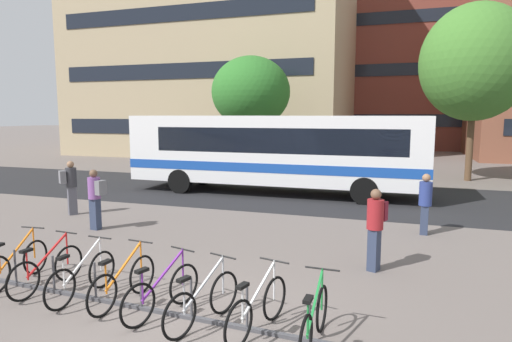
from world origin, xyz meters
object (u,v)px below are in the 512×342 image
parked_bicycle_white_2 (82,277)px  commuter_maroon_pack_1 (376,223)px  parked_bicycle_orange_0 (17,264)px  parked_bicycle_white_6 (258,309)px  parked_bicycle_orange_3 (123,283)px  parked_bicycle_silver_5 (203,302)px  parked_bicycle_purple_4 (162,292)px  parked_bicycle_green_7 (314,322)px  city_bus (273,151)px  street_tree_1 (475,63)px  street_tree_0 (251,92)px  parked_bicycle_red_1 (47,270)px  commuter_grey_pack_0 (95,195)px  commuter_grey_pack_4 (70,184)px  commuter_teal_pack_3 (425,200)px

parked_bicycle_white_2 → commuter_maroon_pack_1: commuter_maroon_pack_1 is taller
parked_bicycle_orange_0 → parked_bicycle_white_6: size_ratio=1.02×
parked_bicycle_orange_3 → parked_bicycle_silver_5: 1.65m
parked_bicycle_orange_3 → parked_bicycle_purple_4: (0.85, -0.15, 0.00)m
parked_bicycle_orange_0 → parked_bicycle_green_7: (5.90, -0.54, 0.00)m
parked_bicycle_orange_0 → parked_bicycle_white_6: bearing=-100.6°
parked_bicycle_purple_4 → parked_bicycle_green_7: size_ratio=0.97×
city_bus → parked_bicycle_white_6: bearing=104.6°
parked_bicycle_orange_3 → commuter_maroon_pack_1: commuter_maroon_pack_1 is taller
city_bus → parked_bicycle_orange_0: 11.13m
street_tree_1 → parked_bicycle_white_2: bearing=-116.3°
parked_bicycle_white_6 → parked_bicycle_green_7: bearing=-85.7°
street_tree_0 → parked_bicycle_white_2: bearing=-80.6°
street_tree_0 → parked_bicycle_orange_3: bearing=-78.0°
parked_bicycle_orange_0 → parked_bicycle_purple_4: bearing=-101.5°
parked_bicycle_green_7 → parked_bicycle_red_1: bearing=87.1°
commuter_maroon_pack_1 → street_tree_1: (3.74, 14.30, 4.71)m
parked_bicycle_silver_5 → commuter_grey_pack_0: size_ratio=0.97×
city_bus → commuter_grey_pack_0: city_bus is taller
commuter_grey_pack_0 → commuter_grey_pack_4: 2.37m
city_bus → parked_bicycle_white_6: city_bus is taller
parked_bicycle_red_1 → parked_bicycle_orange_3: (1.71, -0.07, 0.00)m
parked_bicycle_white_2 → commuter_teal_pack_3: bearing=-40.5°
parked_bicycle_white_2 → commuter_grey_pack_0: (-2.81, 3.95, 0.61)m
street_tree_1 → parked_bicycle_red_1: bearing=-118.7°
parked_bicycle_purple_4 → commuter_grey_pack_0: (-4.50, 4.09, 0.61)m
parked_bicycle_silver_5 → parked_bicycle_white_6: size_ratio=0.99×
parked_bicycle_purple_4 → parked_bicycle_silver_5: (0.78, -0.12, 0.00)m
street_tree_0 → street_tree_1: street_tree_1 is taller
commuter_grey_pack_0 → commuter_grey_pack_4: (-1.99, 1.29, 0.03)m
parked_bicycle_orange_0 → parked_bicycle_silver_5: bearing=-102.1°
parked_bicycle_silver_5 → commuter_maroon_pack_1: bearing=-19.0°
parked_bicycle_orange_3 → parked_bicycle_purple_4: 0.86m
city_bus → commuter_grey_pack_0: 7.80m
parked_bicycle_white_2 → parked_bicycle_silver_5: size_ratio=1.04×
commuter_grey_pack_4 → street_tree_0: (1.81, 12.85, 3.52)m
commuter_grey_pack_4 → street_tree_0: 13.44m
parked_bicycle_white_2 → parked_bicycle_orange_0: bearing=86.8°
city_bus → commuter_teal_pack_3: 7.38m
parked_bicycle_white_6 → commuter_grey_pack_0: 7.46m
parked_bicycle_orange_0 → parked_bicycle_silver_5: same height
parked_bicycle_white_2 → parked_bicycle_orange_3: same height
city_bus → commuter_grey_pack_0: size_ratio=7.00×
street_tree_1 → commuter_teal_pack_3: bearing=-103.2°
city_bus → parked_bicycle_silver_5: size_ratio=7.23×
parked_bicycle_white_2 → parked_bicycle_purple_4: same height
parked_bicycle_silver_5 → commuter_teal_pack_3: bearing=-11.5°
parked_bicycle_orange_0 → street_tree_1: bearing=-37.0°
parked_bicycle_white_2 → commuter_teal_pack_3: 8.77m
parked_bicycle_red_1 → commuter_maroon_pack_1: bearing=-58.1°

